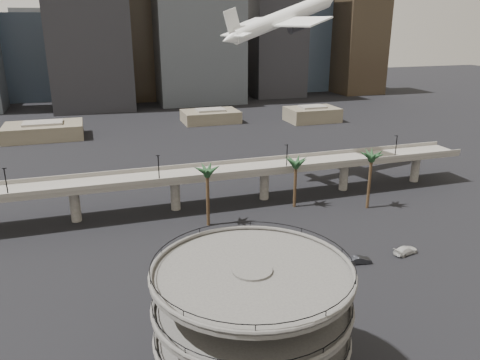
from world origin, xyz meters
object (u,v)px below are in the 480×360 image
object	(u,v)px
overpass	(221,175)
car_b	(360,260)
car_c	(406,250)
car_a	(259,309)
parking_ramp	(252,320)
airborne_jet	(282,19)

from	to	relation	value
overpass	car_b	bearing A→B (deg)	-66.14
car_c	overpass	bearing A→B (deg)	23.42
car_a	car_b	world-z (taller)	car_a
car_b	car_a	bearing A→B (deg)	120.66
car_a	car_b	xyz separation A→B (m)	(22.59, 8.78, -0.06)
overpass	car_b	size ratio (longest dim) A/B	31.13
parking_ramp	car_a	xyz separation A→B (m)	(6.30, 14.29, -9.09)
parking_ramp	airborne_jet	distance (m)	87.53
airborne_jet	car_b	size ratio (longest dim) A/B	8.65
car_a	parking_ramp	bearing A→B (deg)	147.39
parking_ramp	overpass	xyz separation A→B (m)	(13.00, 59.00, -2.50)
airborne_jet	car_c	world-z (taller)	airborne_jet
car_a	overpass	bearing A→B (deg)	-17.36
overpass	car_a	size ratio (longest dim) A/B	29.66
overpass	airborne_jet	distance (m)	43.30
car_b	airborne_jet	bearing A→B (deg)	3.93
airborne_jet	car_a	size ratio (longest dim) A/B	8.24
car_c	car_a	bearing A→B (deg)	92.92
airborne_jet	car_b	distance (m)	65.89
parking_ramp	overpass	world-z (taller)	parking_ramp
car_b	parking_ramp	bearing A→B (deg)	138.03
parking_ramp	overpass	bearing A→B (deg)	77.57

